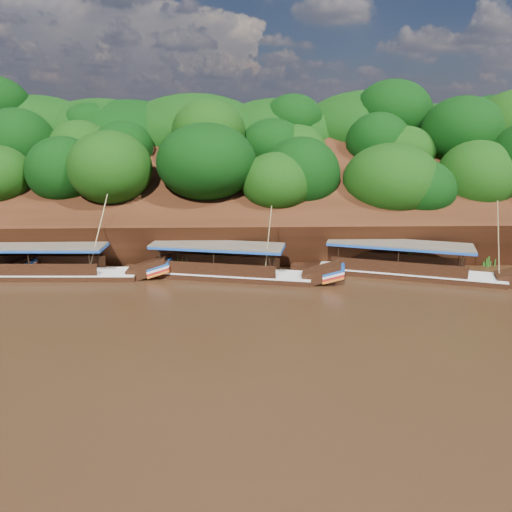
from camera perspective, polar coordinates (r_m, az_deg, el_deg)
The scene contains 6 objects.
ground at distance 31.08m, azimuth -1.16°, elevation -6.64°, with size 160.00×160.00×0.00m, color black.
riverbank at distance 52.42m, azimuth -1.37°, elevation 4.80°, with size 120.00×30.06×19.40m.
boat_0 at distance 39.66m, azimuth 18.26°, elevation -1.55°, with size 15.93×6.90×6.77m.
boat_1 at distance 37.51m, azimuth -2.11°, elevation -1.72°, with size 15.12×5.09×6.26m.
boat_2 at distance 40.54m, azimuth -21.64°, elevation -1.53°, with size 16.18×2.89×6.75m.
reeds at distance 40.02m, azimuth -5.20°, elevation -0.19°, with size 50.50×2.47×2.01m.
Camera 1 is at (-0.15, -28.74, 11.83)m, focal length 35.00 mm.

